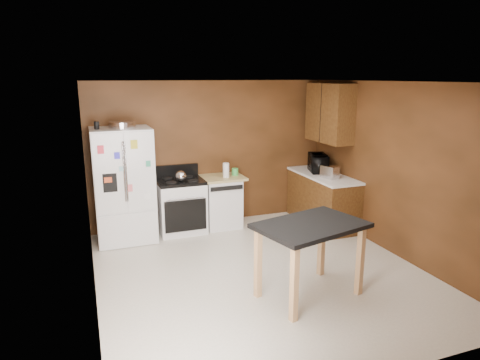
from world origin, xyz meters
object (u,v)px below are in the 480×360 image
pen_cup (97,125)px  gas_range (181,205)px  roasting_pan (122,125)px  green_canister (235,172)px  microwave (318,164)px  toaster (330,172)px  paper_towel (226,170)px  kettle (181,176)px  dishwasher (221,201)px  refrigerator (124,185)px  island (310,235)px

pen_cup → gas_range: 1.87m
roasting_pan → green_canister: (1.86, 0.14, -0.90)m
microwave → gas_range: (-2.46, 0.25, -0.58)m
toaster → pen_cup: bearing=153.6°
roasting_pan → green_canister: size_ratio=3.35×
roasting_pan → microwave: bearing=-2.6°
roasting_pan → paper_towel: size_ratio=1.66×
kettle → dishwasher: kettle is taller
paper_towel → microwave: microwave is taller
toaster → roasting_pan: bearing=152.4°
pen_cup → gas_range: (1.25, 0.10, -1.40)m
pen_cup → gas_range: bearing=4.6°
refrigerator → gas_range: bearing=3.8°
dishwasher → island: size_ratio=0.64×
kettle → refrigerator: 0.91m
green_canister → refrigerator: (-1.89, -0.10, -0.05)m
refrigerator → microwave: bearing=-3.2°
pen_cup → toaster: pen_cup is taller
island → gas_range: bearing=109.3°
microwave → dishwasher: microwave is taller
roasting_pan → refrigerator: roasting_pan is taller
dishwasher → toaster: bearing=-24.9°
kettle → refrigerator: refrigerator is taller
green_canister → dishwasher: bearing=-176.4°
green_canister → dishwasher: green_canister is taller
microwave → refrigerator: refrigerator is taller
microwave → gas_range: bearing=102.4°
gas_range → dishwasher: gas_range is taller
toaster → green_canister: bearing=134.3°
toaster → gas_range: size_ratio=0.26×
toaster → dishwasher: size_ratio=0.32×
green_canister → toaster: size_ratio=0.43×
roasting_pan → gas_range: (0.88, 0.10, -1.39)m
roasting_pan → island: bearing=-54.8°
refrigerator → island: size_ratio=1.29×
gas_range → paper_towel: bearing=-4.1°
paper_towel → island: bearing=-86.6°
green_canister → gas_range: gas_range is taller
kettle → green_canister: (0.99, 0.17, -0.04)m
green_canister → island: 2.73m
dishwasher → paper_towel: bearing=-51.1°
green_canister → kettle: bearing=-170.3°
dishwasher → green_canister: bearing=3.6°
pen_cup → dishwasher: pen_cup is taller
microwave → refrigerator: (-3.37, 0.19, -0.14)m
microwave → toaster: bearing=-169.7°
paper_towel → refrigerator: 1.70m
microwave → island: bearing=166.2°
pen_cup → dishwasher: (1.97, 0.13, -1.40)m
pen_cup → kettle: size_ratio=0.63×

